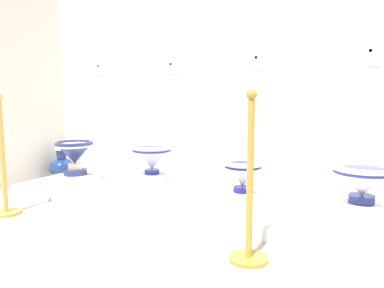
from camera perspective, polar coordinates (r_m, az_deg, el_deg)
The scene contains 17 objects.
wall_back at distance 3.60m, azimuth 3.78°, elevation 16.10°, with size 4.35×0.06×3.04m, color white.
display_platform at distance 3.25m, azimuth -0.23°, elevation -9.28°, with size 3.71×0.90×0.09m, color white.
plinth_block_pale_glazed at distance 4.06m, azimuth -17.88°, elevation -5.11°, with size 0.38×0.32×0.07m, color white.
antique_toilet_pale_glazed at distance 4.02m, azimuth -18.03°, elevation -1.34°, with size 0.40×0.40×0.36m.
plinth_block_rightmost at distance 3.51m, azimuth -6.29°, elevation -6.37°, with size 0.33×0.32×0.12m, color white.
antique_toilet_rightmost at distance 3.46m, azimuth -6.35°, elevation -2.18°, with size 0.38×0.38×0.32m.
plinth_block_tall_cobalt at distance 3.07m, azimuth 7.95°, elevation -8.94°, with size 0.36×0.31×0.06m, color white.
antique_toilet_tall_cobalt at distance 3.01m, azimuth 8.02°, elevation -4.82°, with size 0.32×0.32×0.31m.
plinth_block_squat_floral at distance 2.85m, azimuth 25.00°, elevation -10.27°, with size 0.35×0.35×0.11m, color white.
antique_toilet_squat_floral at distance 2.79m, azimuth 25.27°, elevation -5.29°, with size 0.42×0.42×0.31m.
info_placard_first at distance 4.35m, azimuth -14.22°, elevation 11.33°, with size 0.10×0.01×0.13m.
info_placard_second at distance 3.75m, azimuth -2.80°, elevation 11.97°, with size 0.14×0.01×0.12m.
info_placard_third at distance 3.37m, azimuth 10.59°, elevation 12.63°, with size 0.11×0.01×0.13m.
info_placard_fourth at distance 3.21m, azimuth 26.78°, elevation 12.27°, with size 0.09×0.01×0.15m.
decorative_vase_companion at distance 4.57m, azimuth -19.79°, elevation -3.42°, with size 0.29×0.29×0.38m.
stanchion_post_near_left at distance 3.39m, azimuth -27.53°, elevation -4.60°, with size 0.24×0.24×1.01m.
stanchion_post_near_right at distance 2.18m, azimuth 9.02°, elevation -9.88°, with size 0.24×0.24×1.02m.
Camera 1 is at (3.59, -0.29, 0.96)m, focal length 33.86 mm.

